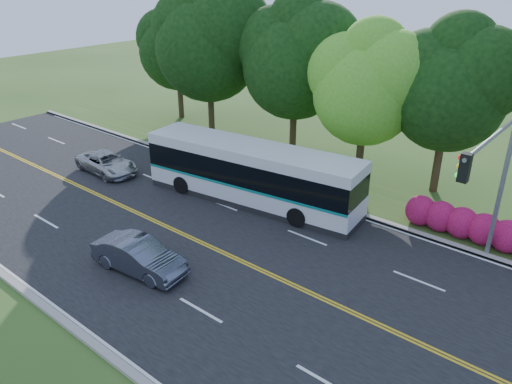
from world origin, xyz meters
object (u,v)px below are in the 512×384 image
Objects in this scene: sedan at (139,256)px; transit_bus at (251,174)px; traffic_signal at (494,170)px; suv at (107,163)px.

transit_bus is at bearing -2.26° from sedan.
traffic_signal is at bearing -58.73° from sedan.
traffic_signal is at bearing -4.65° from transit_bus.
suv is (-9.47, -2.55, -0.95)m from transit_bus.
traffic_signal is 21.63m from suv.
traffic_signal reaches higher than suv.
transit_bus is 9.85m from suv.
transit_bus is 8.19m from sedan.
traffic_signal reaches higher than sedan.
suv is (-21.02, -3.09, -4.03)m from traffic_signal.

